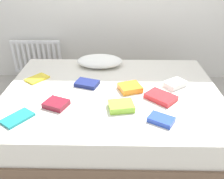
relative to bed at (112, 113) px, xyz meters
name	(u,v)px	position (x,y,z in m)	size (l,w,h in m)	color
ground_plane	(112,133)	(0.00, 0.00, -0.25)	(8.00, 8.00, 0.00)	#9E998E
bed	(112,113)	(0.00, 0.00, 0.00)	(2.00, 1.50, 0.50)	brown
radiator	(37,57)	(-1.07, 1.20, 0.09)	(0.68, 0.04, 0.46)	white
pillow	(100,61)	(-0.14, 0.55, 0.31)	(0.50, 0.32, 0.11)	white
textbook_orange	(130,88)	(0.17, 0.01, 0.28)	(0.19, 0.17, 0.05)	orange
textbook_maroon	(56,104)	(-0.45, -0.27, 0.28)	(0.18, 0.15, 0.04)	maroon
textbook_red	(161,97)	(0.42, -0.15, 0.28)	(0.24, 0.17, 0.04)	red
textbook_lime	(121,106)	(0.08, -0.30, 0.28)	(0.20, 0.16, 0.05)	#8CC638
textbook_navy	(87,84)	(-0.24, 0.09, 0.27)	(0.21, 0.14, 0.04)	navy
textbook_yellow	(37,79)	(-0.75, 0.20, 0.26)	(0.21, 0.14, 0.02)	yellow
textbook_white	(175,84)	(0.59, 0.09, 0.28)	(0.19, 0.13, 0.05)	white
textbook_teal	(18,118)	(-0.70, -0.46, 0.26)	(0.23, 0.14, 0.02)	teal
textbook_blue	(161,120)	(0.38, -0.47, 0.27)	(0.18, 0.12, 0.04)	#2847B7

